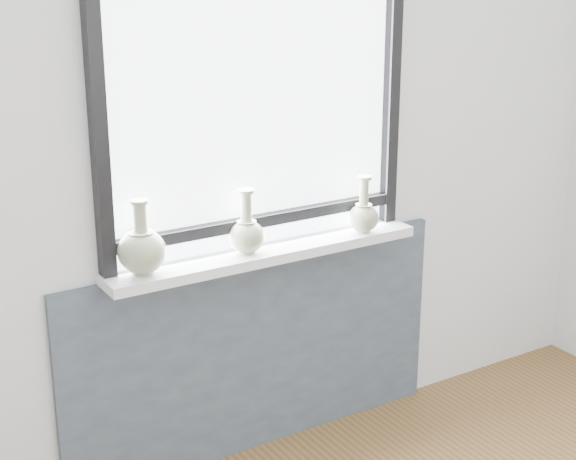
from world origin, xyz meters
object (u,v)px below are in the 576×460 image
windowsill (266,253)px  vase_c (363,215)px  vase_a (141,249)px  vase_b (247,233)px

windowsill → vase_c: (0.44, -0.03, 0.09)m
vase_a → vase_b: 0.43m
windowsill → vase_a: 0.52m
vase_b → vase_c: vase_b is taller
windowsill → vase_b: bearing=-179.7°
vase_b → vase_c: size_ratio=1.07×
windowsill → vase_c: 0.45m
windowsill → vase_a: size_ratio=4.81×
vase_a → vase_c: bearing=-2.0°
vase_c → vase_b: bearing=177.0°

